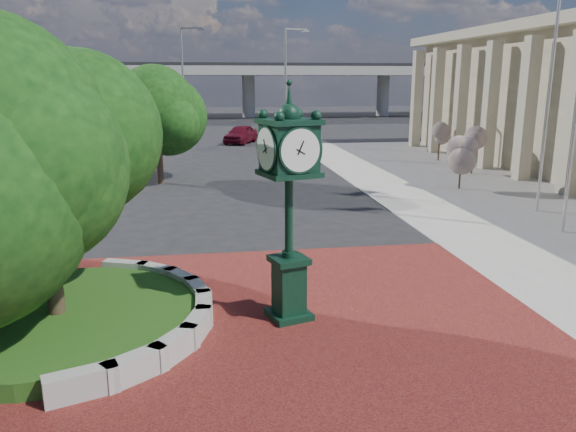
# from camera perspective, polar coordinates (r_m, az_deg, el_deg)

# --- Properties ---
(ground) EXTENTS (200.00, 200.00, 0.00)m
(ground) POSITION_cam_1_polar(r_m,az_deg,el_deg) (13.42, -0.70, -10.05)
(ground) COLOR black
(ground) RESTS_ON ground
(plaza) EXTENTS (12.00, 12.00, 0.04)m
(plaza) POSITION_cam_1_polar(r_m,az_deg,el_deg) (12.52, -0.06, -11.79)
(plaza) COLOR maroon
(plaza) RESTS_ON ground
(planter_wall) EXTENTS (2.96, 6.77, 0.54)m
(planter_wall) POSITION_cam_1_polar(r_m,az_deg,el_deg) (13.25, -12.54, -9.45)
(planter_wall) COLOR #9E9B93
(planter_wall) RESTS_ON ground
(grass_bed) EXTENTS (6.10, 6.10, 0.40)m
(grass_bed) POSITION_cam_1_polar(r_m,az_deg,el_deg) (13.65, -22.31, -9.81)
(grass_bed) COLOR #1E4513
(grass_bed) RESTS_ON ground
(overpass) EXTENTS (90.00, 12.00, 7.50)m
(overpass) POSITION_cam_1_polar(r_m,az_deg,el_deg) (82.19, -7.81, 14.43)
(overpass) COLOR #9E9B93
(overpass) RESTS_ON ground
(tree_planter) EXTENTS (5.20, 5.20, 6.33)m
(tree_planter) POSITION_cam_1_polar(r_m,az_deg,el_deg) (12.73, -23.75, 4.95)
(tree_planter) COLOR #38281C
(tree_planter) RESTS_ON ground
(tree_street) EXTENTS (4.40, 4.40, 5.45)m
(tree_street) POSITION_cam_1_polar(r_m,az_deg,el_deg) (30.33, -13.13, 9.29)
(tree_street) COLOR #38281C
(tree_street) RESTS_ON ground
(post_clock) EXTENTS (1.33, 1.33, 5.32)m
(post_clock) POSITION_cam_1_polar(r_m,az_deg,el_deg) (12.35, 0.10, 2.10)
(post_clock) COLOR black
(post_clock) RESTS_ON ground
(parked_car) EXTENTS (3.57, 4.95, 1.57)m
(parked_car) POSITION_cam_1_polar(r_m,az_deg,el_deg) (48.95, -4.82, 8.29)
(parked_car) COLOR #560C1B
(parked_car) RESTS_ON ground
(flagpole_b) EXTENTS (1.54, 0.62, 10.27)m
(flagpole_b) POSITION_cam_1_polar(r_m,az_deg,el_deg) (25.10, 25.11, 12.16)
(flagpole_b) COLOR silver
(flagpole_b) RESTS_ON ground
(street_lamp_near) EXTENTS (1.88, 0.94, 8.85)m
(street_lamp_near) POSITION_cam_1_polar(r_m,az_deg,el_deg) (40.90, 0.00, 13.45)
(street_lamp_near) COLOR slate
(street_lamp_near) RESTS_ON ground
(street_lamp_far) EXTENTS (2.14, 0.83, 9.77)m
(street_lamp_far) POSITION_cam_1_polar(r_m,az_deg,el_deg) (52.05, -10.39, 13.89)
(street_lamp_far) COLOR slate
(street_lamp_far) RESTS_ON ground
(shrub_near) EXTENTS (1.20, 1.20, 2.20)m
(shrub_near) POSITION_cam_1_polar(r_m,az_deg,el_deg) (29.36, 17.18, 5.67)
(shrub_near) COLOR #38281C
(shrub_near) RESTS_ON ground
(shrub_mid) EXTENTS (1.20, 1.20, 2.20)m
(shrub_mid) POSITION_cam_1_polar(r_m,az_deg,el_deg) (34.34, 18.32, 6.68)
(shrub_mid) COLOR #38281C
(shrub_mid) RESTS_ON ground
(shrub_far) EXTENTS (1.20, 1.20, 2.20)m
(shrub_far) POSITION_cam_1_polar(r_m,az_deg,el_deg) (39.36, 15.13, 7.72)
(shrub_far) COLOR #38281C
(shrub_far) RESTS_ON ground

